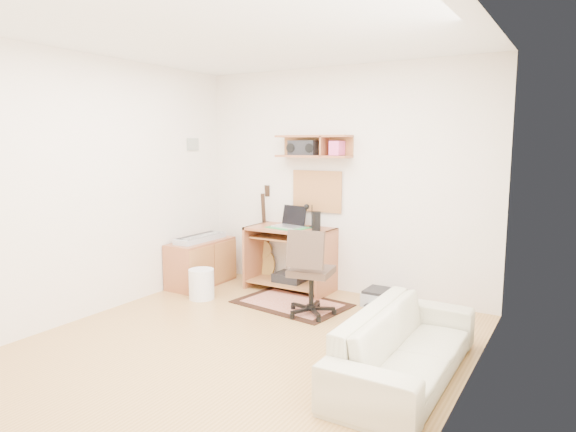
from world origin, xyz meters
The scene contains 22 objects.
floor centered at (0.00, 0.00, -0.01)m, with size 3.60×4.00×0.01m, color tan.
ceiling centered at (0.00, 0.00, 2.60)m, with size 3.60×4.00×0.01m, color white.
back_wall centered at (0.00, 2.00, 1.30)m, with size 3.60×0.01×2.60m, color white.
left_wall centered at (-1.80, 0.00, 1.30)m, with size 0.01×4.00×2.60m, color white.
right_wall centered at (1.80, 0.00, 1.30)m, with size 0.01×4.00×2.60m, color white.
wall_shelf centered at (-0.30, 1.88, 1.70)m, with size 0.90×0.25×0.26m, color #A35D39.
cork_board centered at (-0.30, 1.98, 1.17)m, with size 0.64×0.03×0.49m, color #A28251.
wall_photo centered at (-1.79, 1.50, 1.72)m, with size 0.02×0.20×0.15m, color #4C8CBF.
desk centered at (-0.52, 1.73, 0.38)m, with size 1.00×0.55×0.75m, color #A35D39, non-canonical shape.
laptop centered at (-0.54, 1.71, 0.88)m, with size 0.34×0.34×0.26m, color silver, non-canonical shape.
speaker centered at (-0.15, 1.68, 0.86)m, with size 0.10×0.10×0.22m, color black.
desk_lamp centered at (-0.31, 1.87, 0.89)m, with size 0.09×0.09×0.28m, color black, non-canonical shape.
pencil_cup centered at (-0.25, 1.83, 0.80)m, with size 0.08×0.08×0.11m, color #33569B.
boombox centered at (-0.43, 1.87, 1.68)m, with size 0.34×0.16×0.17m, color black.
rug centered at (-0.22, 1.25, 0.01)m, with size 1.17×0.78×0.02m, color beige.
task_chair centered at (0.13, 1.05, 0.46)m, with size 0.47×0.47×0.91m, color #3C2D23, non-canonical shape.
cabinet centered at (-1.58, 1.36, 0.28)m, with size 0.40×0.90×0.55m, color #A35D39.
music_keyboard centered at (-1.58, 1.36, 0.58)m, with size 0.23×0.73×0.06m, color #B2B5BA.
guitar centered at (-1.01, 1.86, 0.61)m, with size 0.33×0.20×1.22m, color #B98738, non-canonical shape.
waste_basket centered at (-1.19, 0.90, 0.17)m, with size 0.28×0.28×0.34m, color white.
printer centered at (0.66, 1.72, 0.08)m, with size 0.43×0.33×0.16m, color #A5A8AA.
sofa centered at (1.38, 0.18, 0.34)m, with size 1.72×0.50×0.67m, color beige.
Camera 1 is at (2.46, -3.35, 1.74)m, focal length 31.69 mm.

